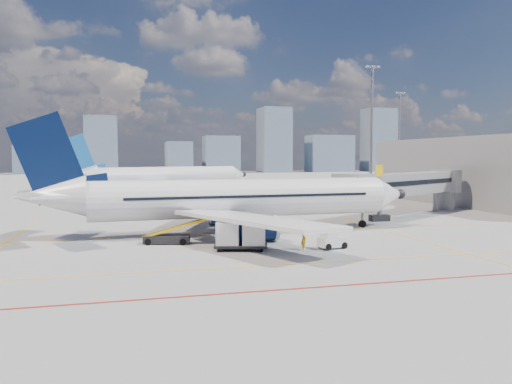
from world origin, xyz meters
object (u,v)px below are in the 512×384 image
baggage_tug (331,240)px  cargo_dolly (241,235)px  second_aircraft (162,177)px  ramp_worker (304,239)px  belt_loader (168,237)px  main_aircraft (226,199)px

baggage_tug → cargo_dolly: (-6.95, 1.09, 0.51)m
second_aircraft → cargo_dolly: second_aircraft is taller
ramp_worker → cargo_dolly: bearing=80.2°
baggage_tug → belt_loader: bearing=142.9°
main_aircraft → baggage_tug: main_aircraft is taller
cargo_dolly → ramp_worker: cargo_dolly is taller
belt_loader → second_aircraft: bearing=99.8°
cargo_dolly → baggage_tug: bearing=6.0°
main_aircraft → belt_loader: main_aircraft is taller
cargo_dolly → belt_loader: size_ratio=0.80×
second_aircraft → belt_loader: 59.36m
baggage_tug → belt_loader: 13.23m
main_aircraft → belt_loader: 7.49m
main_aircraft → cargo_dolly: bearing=-95.9°
belt_loader → ramp_worker: size_ratio=3.26×
second_aircraft → baggage_tug: bearing=-103.0°
second_aircraft → belt_loader: bearing=-114.0°
main_aircraft → cargo_dolly: 8.69m
second_aircraft → main_aircraft: bearing=-108.3°
main_aircraft → baggage_tug: bearing=-58.2°
cargo_dolly → ramp_worker: size_ratio=2.59×
second_aircraft → ramp_worker: bearing=-105.0°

